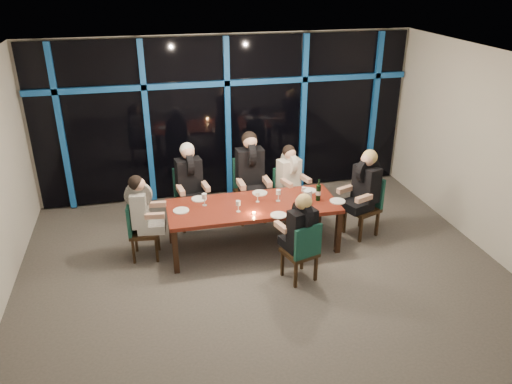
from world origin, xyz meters
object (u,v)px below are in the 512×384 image
chair_far_left (189,194)px  diner_end_left (142,205)px  chair_far_right (287,190)px  chair_near_mid (303,250)px  water_pitcher (307,197)px  chair_far_mid (249,186)px  diner_end_right (365,181)px  chair_end_left (139,227)px  diner_far_left (189,174)px  diner_far_right (290,172)px  dining_table (253,208)px  wine_bottle (318,192)px  diner_near_mid (301,224)px  diner_far_mid (250,165)px  chair_end_right (366,202)px

chair_far_left → diner_end_left: size_ratio=1.13×
chair_far_right → chair_near_mid: (-0.34, -1.95, -0.00)m
chair_near_mid → water_pitcher: bearing=-127.9°
chair_far_left → chair_far_mid: chair_far_mid is taller
chair_far_mid → diner_end_right: bearing=-34.2°
chair_end_left → diner_end_right: diner_end_right is taller
diner_far_left → diner_far_right: bearing=-12.0°
chair_near_mid → diner_far_left: diner_far_left is taller
water_pitcher → diner_end_right: bearing=14.5°
dining_table → chair_near_mid: 1.17m
dining_table → chair_far_right: size_ratio=2.84×
chair_far_left → diner_far_left: diner_far_left is taller
dining_table → diner_end_left: diner_end_left is taller
wine_bottle → water_pitcher: 0.22m
chair_far_right → diner_near_mid: diner_near_mid is taller
diner_far_left → diner_far_mid: size_ratio=0.93×
diner_far_left → diner_near_mid: bearing=-64.0°
chair_far_left → chair_near_mid: bearing=-65.4°
chair_far_mid → diner_near_mid: bearing=-84.7°
chair_far_mid → chair_end_left: chair_far_mid is taller
chair_end_left → diner_far_mid: size_ratio=0.87×
wine_bottle → diner_end_left: bearing=176.3°
chair_far_mid → diner_far_left: size_ratio=1.10×
wine_bottle → chair_end_right: bearing=7.5°
chair_end_right → water_pitcher: 1.15m
diner_far_mid → wine_bottle: diner_far_mid is taller
chair_far_mid → diner_far_right: diner_far_right is taller
chair_far_left → diner_end_left: (-0.78, -0.92, 0.32)m
chair_near_mid → diner_near_mid: bearing=-90.0°
chair_near_mid → chair_far_left: bearing=-73.9°
chair_near_mid → diner_far_right: bearing=-117.8°
chair_far_left → diner_near_mid: diner_near_mid is taller
diner_far_left → chair_far_right: bearing=-9.5°
chair_end_right → diner_far_right: bearing=-147.1°
chair_near_mid → diner_near_mid: 0.37m
diner_far_mid → diner_end_right: diner_far_mid is taller
diner_end_left → diner_end_right: (3.47, -0.09, 0.08)m
chair_far_left → diner_near_mid: size_ratio=1.13×
wine_bottle → water_pitcher: bearing=-158.9°
chair_far_right → chair_end_left: bearing=-179.2°
chair_far_mid → chair_far_right: 0.66m
dining_table → diner_far_right: diner_far_right is taller
dining_table → wine_bottle: size_ratio=7.59×
chair_far_right → diner_far_mid: diner_far_mid is taller
diner_end_right → diner_near_mid: diner_end_right is taller
chair_far_mid → diner_near_mid: 2.04m
chair_far_left → water_pitcher: chair_far_left is taller
chair_far_right → diner_far_left: bearing=162.3°
dining_table → diner_end_right: (1.82, 0.01, 0.27)m
diner_far_right → chair_far_mid: bearing=146.6°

